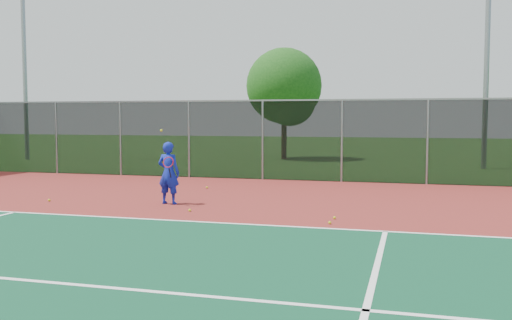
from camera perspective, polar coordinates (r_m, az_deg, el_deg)
The scene contains 13 objects.
ground at distance 9.55m, azimuth -0.33°, elevation -10.15°, with size 120.00×120.00×0.00m, color #214E16.
court_apron at distance 11.44m, azimuth 2.42°, elevation -7.68°, with size 30.00×20.00×0.02m, color maroon.
court_lines at distance 7.42m, azimuth 11.00°, elevation -14.26°, with size 22.10×13.05×0.00m.
fence_back at distance 21.07m, azimuth 8.58°, elevation 2.02°, with size 30.00×0.06×3.03m.
tennis_player at distance 15.69m, azimuth -8.73°, elevation -1.28°, with size 0.65×0.64×2.04m.
practice_ball_0 at distance 17.08m, azimuth -19.97°, elevation -3.80°, with size 0.07×0.07×0.07m, color #C7D218.
practice_ball_1 at distance 19.01m, azimuth -4.92°, elevation -2.76°, with size 0.07×0.07×0.07m, color #C7D218.
practice_ball_2 at distance 12.79m, azimuth 7.39°, elevation -6.23°, with size 0.07×0.07×0.07m, color #C7D218.
practice_ball_6 at distance 14.44m, azimuth -6.64°, elevation -5.01°, with size 0.07×0.07×0.07m, color #C7D218.
practice_ball_7 at distance 13.41m, azimuth 7.86°, elevation -5.74°, with size 0.07×0.07×0.07m, color #C7D218.
floodlight_nw at distance 34.96m, azimuth -22.24°, elevation 12.29°, with size 0.90×0.40×13.30m.
floodlight_n at distance 28.81m, azimuth 22.22°, elevation 14.08°, with size 0.90×0.40×13.30m.
tree_back_left at distance 32.56m, azimuth 2.98°, elevation 7.07°, with size 4.30×4.30×6.32m.
Camera 1 is at (2.52, -8.90, 2.38)m, focal length 40.00 mm.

